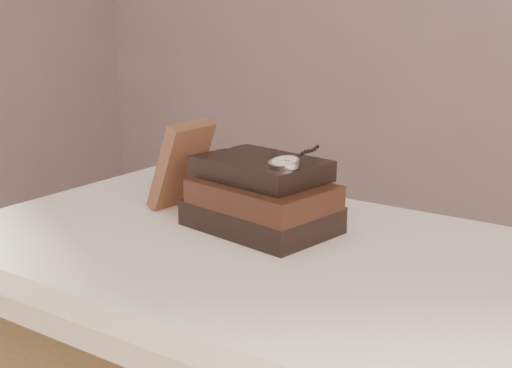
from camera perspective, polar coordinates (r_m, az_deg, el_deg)
The scene contains 5 objects.
table at distance 1.10m, azimuth 0.70°, elevation -9.47°, with size 1.00×0.60×0.75m.
book_stack at distance 1.12m, azimuth 0.47°, elevation -1.10°, with size 0.26×0.20×0.12m.
journal at distance 1.24m, azimuth -6.24°, elevation 1.59°, with size 0.02×0.10×0.16m, color #482A1C.
pocket_watch at distance 1.05m, azimuth 2.53°, elevation 1.84°, with size 0.06×0.15×0.02m.
eyeglasses at distance 1.23m, azimuth 0.19°, elevation 0.89°, with size 0.11×0.13×0.05m.
Camera 1 is at (0.56, -0.49, 1.11)m, focal length 48.04 mm.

